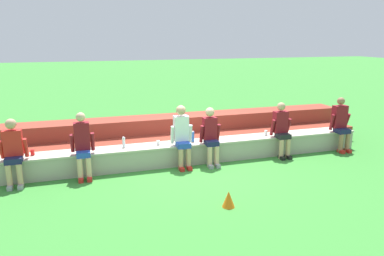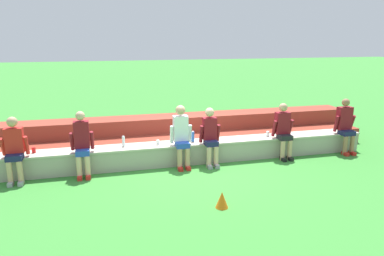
% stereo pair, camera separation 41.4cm
% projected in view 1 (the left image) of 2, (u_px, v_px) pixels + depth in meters
% --- Properties ---
extents(ground_plane, '(80.00, 80.00, 0.00)m').
position_uv_depth(ground_plane, '(193.00, 165.00, 8.57)').
color(ground_plane, '#388433').
extents(stone_seating_wall, '(9.10, 0.57, 0.50)m').
position_uv_depth(stone_seating_wall, '(190.00, 151.00, 8.75)').
color(stone_seating_wall, '#A8A08E').
rests_on(stone_seating_wall, ground).
extents(brick_bleachers, '(10.21, 1.55, 0.83)m').
position_uv_depth(brick_bleachers, '(176.00, 135.00, 9.95)').
color(brick_bleachers, maroon).
rests_on(brick_bleachers, ground).
extents(person_far_left, '(0.54, 0.53, 1.37)m').
position_uv_depth(person_far_left, '(13.00, 150.00, 7.31)').
color(person_far_left, tan).
rests_on(person_far_left, ground).
extents(person_left_of_center, '(0.50, 0.52, 1.42)m').
position_uv_depth(person_left_of_center, '(83.00, 144.00, 7.68)').
color(person_left_of_center, '#DBAD89').
rests_on(person_left_of_center, ground).
extents(person_center, '(0.51, 0.56, 1.44)m').
position_uv_depth(person_center, '(182.00, 135.00, 8.33)').
color(person_center, tan).
rests_on(person_center, ground).
extents(person_right_of_center, '(0.49, 0.52, 1.36)m').
position_uv_depth(person_right_of_center, '(211.00, 135.00, 8.49)').
color(person_right_of_center, '#DBAD89').
rests_on(person_right_of_center, ground).
extents(person_far_right, '(0.53, 0.53, 1.37)m').
position_uv_depth(person_far_right, '(282.00, 128.00, 9.08)').
color(person_far_right, tan).
rests_on(person_far_right, ground).
extents(person_rightmost_edge, '(0.55, 0.53, 1.41)m').
position_uv_depth(person_rightmost_edge, '(341.00, 123.00, 9.58)').
color(person_rightmost_edge, '#996B4C').
rests_on(person_rightmost_edge, ground).
extents(water_bottle_mid_left, '(0.07, 0.07, 0.25)m').
position_uv_depth(water_bottle_mid_left, '(124.00, 142.00, 8.27)').
color(water_bottle_mid_left, silver).
rests_on(water_bottle_mid_left, stone_seating_wall).
extents(water_bottle_near_right, '(0.08, 0.08, 0.26)m').
position_uv_depth(water_bottle_near_right, '(193.00, 137.00, 8.71)').
color(water_bottle_near_right, blue).
rests_on(water_bottle_near_right, stone_seating_wall).
extents(plastic_cup_left_end, '(0.08, 0.08, 0.11)m').
position_uv_depth(plastic_cup_left_end, '(158.00, 143.00, 8.45)').
color(plastic_cup_left_end, white).
rests_on(plastic_cup_left_end, stone_seating_wall).
extents(plastic_cup_middle, '(0.08, 0.08, 0.12)m').
position_uv_depth(plastic_cup_middle, '(32.00, 152.00, 7.72)').
color(plastic_cup_middle, red).
rests_on(plastic_cup_middle, stone_seating_wall).
extents(plastic_cup_right_end, '(0.08, 0.08, 0.13)m').
position_uv_depth(plastic_cup_right_end, '(266.00, 133.00, 9.29)').
color(plastic_cup_right_end, white).
rests_on(plastic_cup_right_end, stone_seating_wall).
extents(sports_cone, '(0.23, 0.23, 0.30)m').
position_uv_depth(sports_cone, '(229.00, 199.00, 6.45)').
color(sports_cone, orange).
rests_on(sports_cone, ground).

